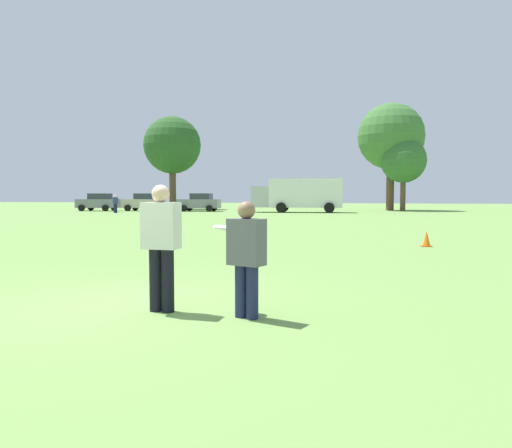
% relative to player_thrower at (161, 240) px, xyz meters
% --- Properties ---
extents(ground_plane, '(191.52, 191.52, 0.00)m').
position_rel_player_thrower_xyz_m(ground_plane, '(-0.73, 0.17, -0.98)').
color(ground_plane, '#6B9347').
extents(player_thrower, '(0.50, 0.30, 1.74)m').
position_rel_player_thrower_xyz_m(player_thrower, '(0.00, 0.00, 0.00)').
color(player_thrower, black).
rests_on(player_thrower, ground).
extents(player_defender, '(0.52, 0.41, 1.52)m').
position_rel_player_thrower_xyz_m(player_defender, '(1.22, -0.08, -0.13)').
color(player_defender, '#1E234C').
rests_on(player_defender, ground).
extents(frisbee, '(0.27, 0.27, 0.07)m').
position_rel_player_thrower_xyz_m(frisbee, '(0.81, 0.22, 0.18)').
color(frisbee, white).
extents(traffic_cone, '(0.32, 0.32, 0.48)m').
position_rel_player_thrower_xyz_m(traffic_cone, '(4.62, 9.64, -0.75)').
color(traffic_cone, '#D8590C').
rests_on(traffic_cone, ground).
extents(parked_car_near_left, '(4.32, 2.45, 1.82)m').
position_rel_player_thrower_xyz_m(parked_car_near_left, '(-24.34, 38.94, -0.06)').
color(parked_car_near_left, slate).
rests_on(parked_car_near_left, ground).
extents(parked_car_mid_left, '(4.32, 2.45, 1.82)m').
position_rel_player_thrower_xyz_m(parked_car_mid_left, '(-19.67, 39.92, -0.06)').
color(parked_car_mid_left, '#B7AD99').
rests_on(parked_car_mid_left, ground).
extents(parked_car_center, '(4.32, 2.45, 1.82)m').
position_rel_player_thrower_xyz_m(parked_car_center, '(-13.54, 39.85, -0.06)').
color(parked_car_center, slate).
rests_on(parked_car_center, ground).
extents(box_truck, '(8.65, 3.41, 3.18)m').
position_rel_player_thrower_xyz_m(box_truck, '(-3.32, 39.22, 0.77)').
color(box_truck, white).
rests_on(box_truck, ground).
extents(bystander_sideline_watcher, '(0.48, 0.52, 1.65)m').
position_rel_player_thrower_xyz_m(bystander_sideline_watcher, '(-19.70, 34.10, -0.05)').
color(bystander_sideline_watcher, '#1E234C').
rests_on(bystander_sideline_watcher, ground).
extents(tree_west_oak, '(6.61, 6.61, 10.74)m').
position_rel_player_thrower_xyz_m(tree_west_oak, '(-19.07, 46.23, 6.41)').
color(tree_west_oak, brown).
rests_on(tree_west_oak, ground).
extents(tree_west_maple, '(7.07, 7.07, 11.49)m').
position_rel_player_thrower_xyz_m(tree_west_maple, '(5.45, 47.57, 6.92)').
color(tree_west_maple, brown).
rests_on(tree_west_maple, ground).
extents(tree_center_elm, '(4.68, 4.68, 7.61)m').
position_rel_player_thrower_xyz_m(tree_center_elm, '(6.66, 45.94, 4.25)').
color(tree_center_elm, brown).
rests_on(tree_center_elm, ground).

